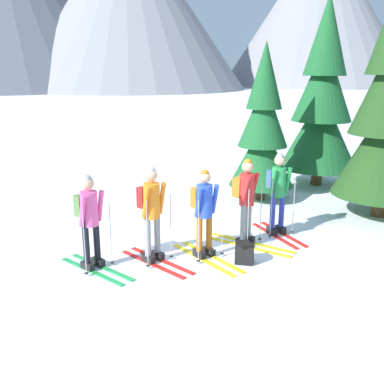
% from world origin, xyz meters
% --- Properties ---
extents(ground_plane, '(400.00, 400.00, 0.00)m').
position_xyz_m(ground_plane, '(0.00, 0.00, 0.00)').
color(ground_plane, white).
extents(skier_in_pink, '(1.12, 1.51, 1.64)m').
position_xyz_m(skier_in_pink, '(-1.92, -0.15, 0.91)').
color(skier_in_pink, green).
rests_on(skier_in_pink, ground).
extents(skier_in_orange, '(1.04, 1.56, 1.72)m').
position_xyz_m(skier_in_orange, '(-0.87, -0.18, 0.97)').
color(skier_in_orange, red).
rests_on(skier_in_orange, ground).
extents(skier_in_blue, '(0.86, 1.70, 1.62)m').
position_xyz_m(skier_in_blue, '(0.05, -0.28, 0.90)').
color(skier_in_blue, yellow).
rests_on(skier_in_blue, ground).
extents(skier_in_red, '(1.35, 1.59, 1.69)m').
position_xyz_m(skier_in_red, '(1.00, 0.04, 0.94)').
color(skier_in_red, yellow).
rests_on(skier_in_red, ground).
extents(skier_in_green, '(0.61, 1.58, 1.69)m').
position_xyz_m(skier_in_green, '(1.85, 0.39, 0.95)').
color(skier_in_green, red).
rests_on(skier_in_green, ground).
extents(pine_tree_mid, '(2.16, 2.16, 5.23)m').
position_xyz_m(pine_tree_mid, '(4.86, 3.63, 2.39)').
color(pine_tree_mid, '#51381E').
rests_on(pine_tree_mid, ground).
extents(pine_tree_far, '(1.63, 1.63, 3.93)m').
position_xyz_m(pine_tree_far, '(2.64, 2.75, 1.80)').
color(pine_tree_far, '#51381E').
rests_on(pine_tree_far, ground).
extents(backpack_on_snow_front, '(0.40, 0.36, 0.38)m').
position_xyz_m(backpack_on_snow_front, '(0.64, -0.75, 0.19)').
color(backpack_on_snow_front, black).
rests_on(backpack_on_snow_front, ground).
extents(mountain_ridge_distant, '(113.62, 46.56, 27.96)m').
position_xyz_m(mountain_ridge_distant, '(5.62, 68.43, 13.26)').
color(mountain_ridge_distant, slate).
rests_on(mountain_ridge_distant, ground).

